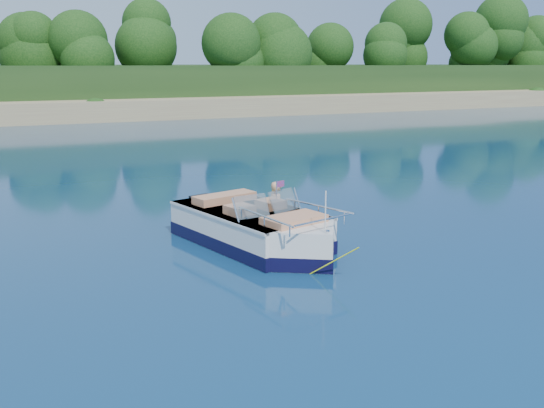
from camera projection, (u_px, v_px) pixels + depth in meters
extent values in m
plane|color=#092344|center=(290.00, 267.00, 12.70)|extent=(160.00, 160.00, 0.00)
cube|color=#917654|center=(75.00, 113.00, 46.37)|extent=(170.00, 8.00, 2.00)
cube|color=#1A3515|center=(47.00, 91.00, 70.26)|extent=(170.00, 56.00, 6.00)
cylinder|color=#321B10|center=(66.00, 74.00, 49.29)|extent=(0.44, 0.44, 3.60)
sphere|color=black|center=(63.00, 31.00, 48.52)|extent=(5.94, 5.94, 5.94)
cylinder|color=#321B10|center=(297.00, 79.00, 55.59)|extent=(0.44, 0.44, 2.60)
sphere|color=black|center=(297.00, 51.00, 55.03)|extent=(4.29, 4.29, 4.29)
cylinder|color=#321B10|center=(514.00, 74.00, 68.02)|extent=(0.44, 0.44, 3.00)
sphere|color=black|center=(516.00, 48.00, 67.38)|extent=(4.95, 4.95, 4.95)
cube|color=silver|center=(249.00, 231.00, 14.32)|extent=(2.92, 4.20, 1.06)
cube|color=silver|center=(300.00, 248.00, 12.95)|extent=(1.95, 1.95, 1.06)
cube|color=black|center=(249.00, 237.00, 14.35)|extent=(2.96, 4.24, 0.30)
cube|color=black|center=(300.00, 255.00, 12.98)|extent=(1.99, 1.99, 0.30)
cube|color=tan|center=(242.00, 216.00, 14.48)|extent=(2.24, 2.99, 0.10)
cube|color=silver|center=(249.00, 210.00, 14.21)|extent=(2.96, 4.21, 0.06)
cube|color=black|center=(202.00, 212.00, 15.90)|extent=(0.63, 0.48, 0.91)
cube|color=#8C9EA5|center=(252.00, 206.00, 13.33)|extent=(0.81, 0.36, 0.49)
cube|color=#8C9EA5|center=(283.00, 201.00, 13.88)|extent=(0.83, 0.55, 0.49)
cube|color=tan|center=(240.00, 214.00, 13.73)|extent=(0.68, 0.68, 0.40)
cube|color=tan|center=(271.00, 208.00, 14.29)|extent=(0.68, 0.68, 0.40)
cube|color=tan|center=(225.00, 202.00, 14.97)|extent=(1.66, 0.94, 0.38)
cube|color=tan|center=(294.00, 224.00, 12.98)|extent=(1.48, 1.07, 0.34)
cylinder|color=silver|center=(325.00, 212.00, 12.15)|extent=(0.03, 0.03, 0.86)
cube|color=red|center=(280.00, 184.00, 13.74)|extent=(0.22, 0.07, 0.14)
cube|color=silver|center=(327.00, 231.00, 12.20)|extent=(0.11, 0.08, 0.05)
cylinder|color=#D6E619|center=(333.00, 261.00, 11.96)|extent=(0.64, 0.91, 0.77)
torus|color=#EAC400|center=(275.00, 216.00, 16.59)|extent=(1.47, 1.47, 0.38)
torus|color=red|center=(275.00, 215.00, 16.59)|extent=(1.21, 1.21, 0.13)
imported|color=tan|center=(275.00, 220.00, 16.57)|extent=(0.45, 0.91, 1.74)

